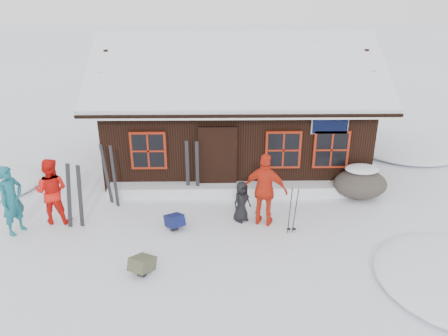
{
  "coord_description": "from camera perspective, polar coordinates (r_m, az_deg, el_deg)",
  "views": [
    {
      "loc": [
        0.89,
        -9.38,
        5.8
      ],
      "look_at": [
        1.07,
        1.22,
        1.3
      ],
      "focal_mm": 35.0,
      "sensor_mm": 36.0,
      "label": 1
    }
  ],
  "objects": [
    {
      "name": "ground",
      "position": [
        11.07,
        -5.48,
        -8.73
      ],
      "size": [
        120.0,
        120.0,
        0.0
      ],
      "primitive_type": "plane",
      "color": "white",
      "rests_on": "ground"
    },
    {
      "name": "mountain_hut",
      "position": [
        14.99,
        1.44,
        6.61
      ],
      "size": [
        8.9,
        6.09,
        4.42
      ],
      "color": "black",
      "rests_on": "ground"
    },
    {
      "name": "snow_drift",
      "position": [
        12.94,
        1.85,
        -2.8
      ],
      "size": [
        7.6,
        0.6,
        0.35
      ],
      "primitive_type": "cube",
      "color": "white",
      "rests_on": "ground"
    },
    {
      "name": "snow_mounds",
      "position": [
        12.68,
        2.61,
        -4.26
      ],
      "size": [
        20.6,
        13.2,
        0.48
      ],
      "color": "white",
      "rests_on": "ground"
    },
    {
      "name": "skier_teal",
      "position": [
        11.92,
        -25.98,
        -3.79
      ],
      "size": [
        0.66,
        0.77,
        1.8
      ],
      "primitive_type": "imported",
      "rotation": [
        0.0,
        0.0,
        1.15
      ],
      "color": "#17636E",
      "rests_on": "ground"
    },
    {
      "name": "skier_orange_left",
      "position": [
        12.06,
        -21.6,
        -2.81
      ],
      "size": [
        0.87,
        0.69,
        1.77
      ],
      "primitive_type": "imported",
      "rotation": [
        0.0,
        0.0,
        3.12
      ],
      "color": "red",
      "rests_on": "ground"
    },
    {
      "name": "skier_orange_right",
      "position": [
        11.11,
        5.41,
        -2.91
      ],
      "size": [
        1.23,
        0.81,
        1.94
      ],
      "primitive_type": "imported",
      "rotation": [
        0.0,
        0.0,
        2.82
      ],
      "color": "red",
      "rests_on": "ground"
    },
    {
      "name": "skier_crouched",
      "position": [
        11.41,
        2.31,
        -4.4
      ],
      "size": [
        0.65,
        0.62,
        1.11
      ],
      "primitive_type": "imported",
      "rotation": [
        0.0,
        0.0,
        0.69
      ],
      "color": "black",
      "rests_on": "ground"
    },
    {
      "name": "boulder",
      "position": [
        13.27,
        17.36,
        -1.88
      ],
      "size": [
        1.54,
        1.16,
        0.9
      ],
      "color": "#4C443D",
      "rests_on": "ground"
    },
    {
      "name": "ski_pair_left",
      "position": [
        11.6,
        -18.93,
        -3.62
      ],
      "size": [
        0.54,
        0.15,
        1.8
      ],
      "rotation": [
        0.0,
        0.0,
        -0.14
      ],
      "color": "black",
      "rests_on": "ground"
    },
    {
      "name": "ski_pair_mid",
      "position": [
        12.53,
        -14.62,
        -1.04
      ],
      "size": [
        0.46,
        0.31,
        1.82
      ],
      "rotation": [
        0.0,
        0.0,
        -0.57
      ],
      "color": "black",
      "rests_on": "ground"
    },
    {
      "name": "ski_pair_right",
      "position": [
        12.63,
        -4.15,
        -0.25
      ],
      "size": [
        0.39,
        0.09,
        1.76
      ],
      "rotation": [
        0.0,
        0.0,
        -0.17
      ],
      "color": "black",
      "rests_on": "ground"
    },
    {
      "name": "ski_poles",
      "position": [
        11.0,
        8.95,
        -5.59
      ],
      "size": [
        0.23,
        0.11,
        1.26
      ],
      "color": "black",
      "rests_on": "ground"
    },
    {
      "name": "backpack_blue",
      "position": [
        11.33,
        -6.47,
        -7.13
      ],
      "size": [
        0.59,
        0.65,
        0.28
      ],
      "primitive_type": "cube",
      "rotation": [
        0.0,
        0.0,
        0.48
      ],
      "color": "#111849",
      "rests_on": "ground"
    },
    {
      "name": "backpack_olive",
      "position": [
        9.85,
        -10.61,
        -12.52
      ],
      "size": [
        0.59,
        0.65,
        0.29
      ],
      "primitive_type": "cube",
      "rotation": [
        0.0,
        0.0,
        -0.45
      ],
      "color": "#4A4B35",
      "rests_on": "ground"
    }
  ]
}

